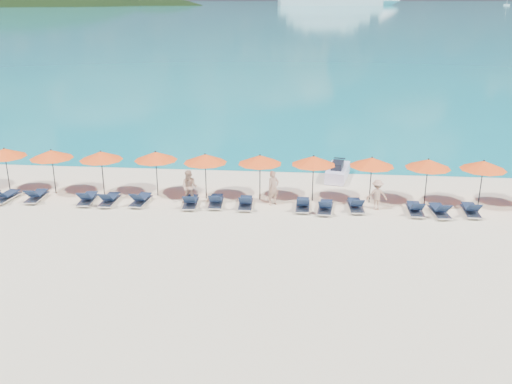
{
  "coord_description": "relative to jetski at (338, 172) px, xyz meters",
  "views": [
    {
      "loc": [
        2.18,
        -20.55,
        9.37
      ],
      "look_at": [
        0.0,
        3.0,
        1.2
      ],
      "focal_mm": 40.0,
      "sensor_mm": 36.0,
      "label": 1
    }
  ],
  "objects": [
    {
      "name": "ground",
      "position": [
        -3.85,
        -9.07,
        -0.4
      ],
      "size": [
        1400.0,
        1400.0,
        0.0
      ],
      "primitive_type": "plane",
      "color": "beige"
    },
    {
      "name": "sea",
      "position": [
        -3.85,
        650.93,
        -0.39
      ],
      "size": [
        1600.0,
        1300.0,
        0.01
      ],
      "primitive_type": "cube",
      "color": "#1FA9B2",
      "rests_on": "ground"
    },
    {
      "name": "headland_main",
      "position": [
        -303.85,
        530.93,
        -38.4
      ],
      "size": [
        374.0,
        242.0,
        126.5
      ],
      "color": "black",
      "rests_on": "ground"
    },
    {
      "name": "headland_small",
      "position": [
        -153.85,
        550.93,
        -35.4
      ],
      "size": [
        162.0,
        126.0,
        85.5
      ],
      "color": "black",
      "rests_on": "ground"
    },
    {
      "name": "sailboat_near",
      "position": [
        186.48,
        569.28,
        0.65
      ],
      "size": [
        5.57,
        1.86,
        10.22
      ],
      "color": "silver",
      "rests_on": "ground"
    },
    {
      "name": "jetski",
      "position": [
        0.0,
        0.0,
        0.0
      ],
      "size": [
        1.48,
        2.84,
        0.96
      ],
      "rotation": [
        0.0,
        0.0,
        -0.18
      ],
      "color": "silver",
      "rests_on": "ground"
    },
    {
      "name": "beachgoer_a",
      "position": [
        -3.2,
        -4.34,
        0.43
      ],
      "size": [
        0.72,
        0.68,
        1.65
      ],
      "primitive_type": "imported",
      "rotation": [
        0.0,
        0.0,
        0.66
      ],
      "color": "tan",
      "rests_on": "ground"
    },
    {
      "name": "beachgoer_b",
      "position": [
        -7.15,
        -4.56,
        0.42
      ],
      "size": [
        0.85,
        0.56,
        1.63
      ],
      "primitive_type": "imported",
      "rotation": [
        0.0,
        0.0,
        -0.14
      ],
      "color": "tan",
      "rests_on": "ground"
    },
    {
      "name": "beachgoer_c",
      "position": [
        1.59,
        -4.54,
        0.32
      ],
      "size": [
        0.93,
        0.45,
        1.43
      ],
      "primitive_type": "imported",
      "rotation": [
        0.0,
        0.0,
        3.12
      ],
      "color": "tan",
      "rests_on": "ground"
    },
    {
      "name": "umbrella_0",
      "position": [
        -16.59,
        -3.62,
        1.62
      ],
      "size": [
        2.1,
        2.1,
        2.28
      ],
      "color": "black",
      "rests_on": "ground"
    },
    {
      "name": "umbrella_1",
      "position": [
        -14.14,
        -3.7,
        1.62
      ],
      "size": [
        2.1,
        2.1,
        2.28
      ],
      "color": "black",
      "rests_on": "ground"
    },
    {
      "name": "umbrella_2",
      "position": [
        -11.63,
        -3.74,
        1.62
      ],
      "size": [
        2.1,
        2.1,
        2.28
      ],
      "color": "black",
      "rests_on": "ground"
    },
    {
      "name": "umbrella_3",
      "position": [
        -8.97,
        -3.56,
        1.62
      ],
      "size": [
        2.1,
        2.1,
        2.28
      ],
      "color": "black",
      "rests_on": "ground"
    },
    {
      "name": "umbrella_4",
      "position": [
        -6.5,
        -3.76,
        1.62
      ],
      "size": [
        2.1,
        2.1,
        2.28
      ],
      "color": "black",
      "rests_on": "ground"
    },
    {
      "name": "umbrella_5",
      "position": [
        -3.88,
        -3.7,
        1.62
      ],
      "size": [
        2.1,
        2.1,
        2.28
      ],
      "color": "black",
      "rests_on": "ground"
    },
    {
      "name": "umbrella_6",
      "position": [
        -1.35,
        -3.63,
        1.62
      ],
      "size": [
        2.1,
        2.1,
        2.28
      ],
      "color": "black",
      "rests_on": "ground"
    },
    {
      "name": "umbrella_7",
      "position": [
        1.36,
        -3.62,
        1.62
      ],
      "size": [
        2.1,
        2.1,
        2.28
      ],
      "color": "black",
      "rests_on": "ground"
    },
    {
      "name": "umbrella_8",
      "position": [
        3.93,
        -3.7,
        1.62
      ],
      "size": [
        2.1,
        2.1,
        2.28
      ],
      "color": "black",
      "rests_on": "ground"
    },
    {
      "name": "umbrella_9",
      "position": [
        6.4,
        -3.72,
        1.62
      ],
      "size": [
        2.1,
        2.1,
        2.28
      ],
      "color": "black",
      "rests_on": "ground"
    },
    {
      "name": "lounger_1",
      "position": [
        -16.06,
        -5.0,
        -0.16
      ],
      "size": [
        0.78,
        1.75,
        0.66
      ],
      "rotation": [
        0.0,
        0.0,
        -0.1
      ],
      "color": "silver",
      "rests_on": "ground"
    },
    {
      "name": "lounger_2",
      "position": [
        -14.62,
        -4.8,
        -0.16
      ],
      "size": [
        0.7,
        1.73,
        0.66
      ],
      "rotation": [
        0.0,
        0.0,
        0.05
      ],
      "color": "silver",
      "rests_on": "ground"
    },
    {
      "name": "lounger_3",
      "position": [
        -12.01,
        -4.94,
        -0.16
      ],
      "size": [
        0.75,
        1.74,
        0.66
      ],
      "rotation": [
        0.0,
        0.0,
        0.07
      ],
      "color": "silver",
      "rests_on": "ground"
    },
    {
      "name": "lounger_4",
      "position": [
        -10.94,
        -4.98,
        -0.16
      ],
      "size": [
        0.63,
        1.7,
        0.66
      ],
      "rotation": [
        0.0,
        0.0,
        0.01
      ],
      "color": "silver",
      "rests_on": "ground"
    },
    {
      "name": "lounger_5",
      "position": [
        -9.45,
        -4.86,
        -0.16
      ],
      "size": [
        0.77,
        1.75,
        0.66
      ],
      "rotation": [
        0.0,
        0.0,
        -0.09
      ],
      "color": "silver",
      "rests_on": "ground"
    },
    {
      "name": "lounger_6",
      "position": [
        -7.03,
        -4.94,
        -0.16
      ],
      "size": [
        0.75,
        1.74,
        0.66
      ],
      "rotation": [
        0.0,
        0.0,
        0.07
      ],
      "color": "silver",
      "rests_on": "ground"
    },
    {
      "name": "lounger_7",
      "position": [
        -5.87,
        -4.75,
        -0.16
      ],
      "size": [
        0.73,
        1.74,
        0.66
      ],
      "rotation": [
        0.0,
        0.0,
        0.06
      ],
      "color": "silver",
      "rests_on": "ground"
    },
    {
      "name": "lounger_8",
      "position": [
        -4.46,
        -4.84,
        -0.16
      ],
      "size": [
        0.69,
        1.73,
        0.66
      ],
      "rotation": [
        0.0,
        0.0,
        0.04
      ],
      "color": "silver",
      "rests_on": "ground"
    },
    {
      "name": "lounger_9",
      "position": [
        -1.79,
        -4.84,
        -0.16
      ],
      "size": [
        0.64,
        1.71,
        0.66
      ],
      "rotation": [
        0.0,
        0.0,
        -0.01
      ],
      "color": "silver",
      "rests_on": "ground"
    },
    {
      "name": "lounger_10",
      "position": [
        -0.76,
        -5.06,
        -0.16
      ],
      "size": [
        0.79,
        1.75,
        0.66
      ],
      "rotation": [
        0.0,
        0.0,
        -0.1
      ],
      "color": "silver",
      "rests_on": "ground"
    },
    {
      "name": "lounger_11",
      "position": [
        0.64,
        -4.7,
        -0.16
      ],
      "size": [
        0.73,
        1.74,
        0.66
      ],
      "rotation": [
        0.0,
        0.0,
        0.07
      ],
      "color": "silver",
      "rests_on": "ground"
    },
    {
      "name": "lounger_12",
      "position": [
        3.29,
        -4.93,
        -0.16
      ],
      "size": [
        0.63,
        1.7,
        0.66
      ],
      "rotation": [
        0.0,
        0.0,
        -0.0
      ],
      "color": "silver",
      "rests_on": "ground"
    },
    {
      "name": "lounger_13",
      "position": [
        4.34,
        -5.06,
        -0.16
      ],
      "size": [
        0.79,
        1.75,
        0.66
      ],
      "rotation": [
        0.0,
        0.0,
        0.1
      ],
      "color": "silver",
      "rests_on": "ground"
    },
    {
      "name": "lounger_14",
      "position": [
        5.77,
        -4.83,
        -0.16
      ],
      "size": [
        0.68,
        1.72,
        0.66
      ],
      "rotation": [
        0.0,
        0.0,
        -0.04
      ],
      "color": "silver",
      "rests_on": "ground"
    }
  ]
}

